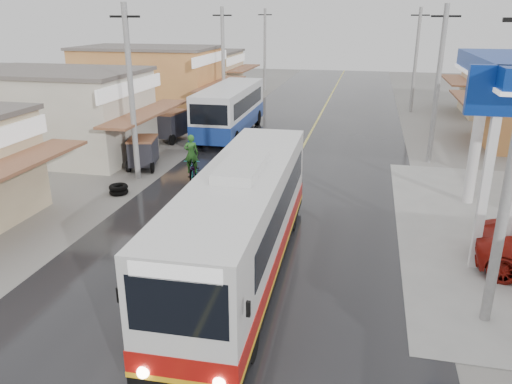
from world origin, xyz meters
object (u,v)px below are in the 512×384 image
Objects in this scene: tricycle_near at (143,151)px; tricycle_far at (169,124)px; second_bus at (230,109)px; coach_bus at (243,221)px; cyclist at (193,165)px; tyre_stack at (119,189)px.

tricycle_far is at bearing 85.37° from tricycle_near.
coach_bus is at bearing -74.13° from second_bus.
cyclist is at bearing -53.66° from tricycle_far.
second_bus is 9.58m from cyclist.
coach_bus reaches higher than second_bus.
tricycle_near is 3.96m from tyre_stack.
tricycle_near is at bearing 127.37° from coach_bus.
coach_bus reaches higher than cyclist.
second_bus is at bearing 42.49° from tricycle_far.
coach_bus is 5.23× the size of tricycle_near.
tyre_stack is at bearing -95.38° from tricycle_near.
coach_bus is 17.65m from tricycle_far.
coach_bus is 9.22m from tyre_stack.
second_bus is 4.06m from tricycle_far.
tyre_stack is (-2.59, -2.58, -0.53)m from cyclist.
coach_bus is at bearing -38.60° from tyre_stack.
second_bus is at bearing 81.68° from tyre_stack.
coach_bus is at bearing -72.79° from cyclist.
cyclist is (0.82, -9.50, -0.94)m from second_bus.
cyclist is 3.69m from tyre_stack.
tricycle_far is at bearing -145.04° from second_bus.
cyclist is 0.88× the size of tricycle_far.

